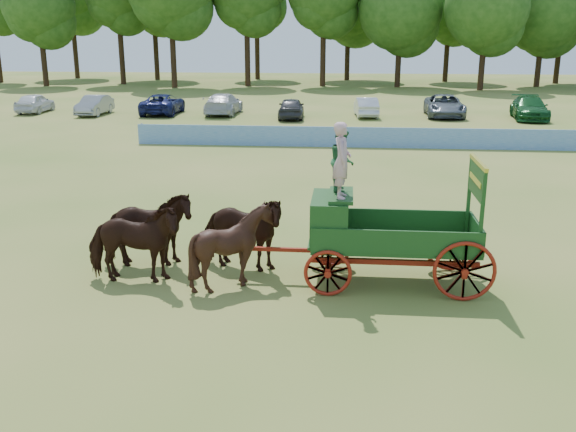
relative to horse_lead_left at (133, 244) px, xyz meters
The scene contains 8 objects.
ground 8.00m from the horse_lead_left, ahead, with size 160.00×160.00×0.00m, color olive.
horse_lead_left is the anchor object (origin of this frame).
horse_lead_right 1.10m from the horse_lead_left, 90.00° to the left, with size 1.05×2.31×1.95m, color black.
horse_wheel_left 2.40m from the horse_lead_left, ahead, with size 1.58×1.77×1.95m, color black.
horse_wheel_right 2.64m from the horse_lead_left, 24.62° to the left, with size 1.05×2.31×1.95m, color black.
farm_dray 5.43m from the horse_lead_left, ahead, with size 6.00×2.00×3.86m.
sponsor_banner 20.43m from the horse_lead_left, 70.44° to the left, with size 26.00×0.08×1.05m, color #2168B4.
parked_cars 33.54m from the horse_lead_left, 70.04° to the left, with size 57.51×7.51×1.56m.
Camera 1 is at (-2.87, -15.14, 5.76)m, focal length 40.00 mm.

